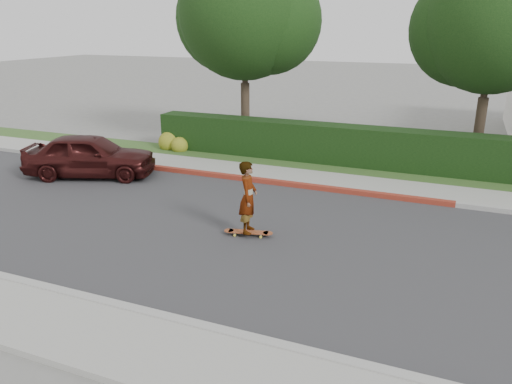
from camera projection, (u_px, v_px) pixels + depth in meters
ground at (402, 260)px, 11.10m from camera, size 120.00×120.00×0.00m
road at (402, 260)px, 11.10m from camera, size 60.00×8.00×0.01m
curb_near at (368, 369)px, 7.49m from camera, size 60.00×0.20×0.15m
curb_far at (419, 200)px, 14.67m from camera, size 60.00×0.20×0.15m
curb_red_section at (262, 181)px, 16.47m from camera, size 12.00×0.21×0.15m
sidewalk_far at (422, 191)px, 15.46m from camera, size 60.00×1.60×0.12m
planting_strip at (426, 178)px, 16.87m from camera, size 60.00×1.60×0.10m
hedge at (344, 146)px, 18.25m from camera, size 15.00×1.00×1.50m
flowering_shrub at (173, 143)px, 20.51m from camera, size 1.40×1.00×0.90m
tree_left at (246, 17)px, 19.74m from camera, size 5.99×5.21×8.00m
tree_center at (493, 27)px, 17.04m from camera, size 5.66×4.84×7.44m
skateboard at (248, 232)px, 12.33m from camera, size 1.24×0.51×0.11m
skateboarder at (248, 197)px, 12.03m from camera, size 0.56×0.73×1.79m
car_maroon at (90, 155)px, 16.99m from camera, size 4.69×3.15×1.48m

